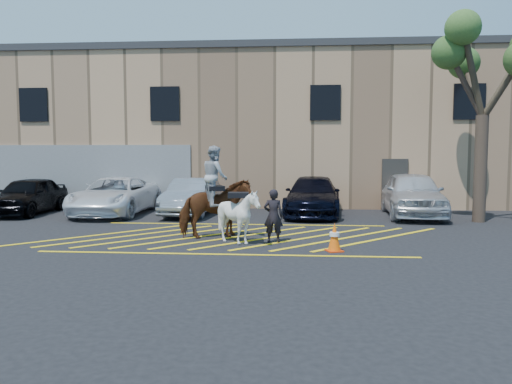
# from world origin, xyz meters

# --- Properties ---
(ground) EXTENTS (90.00, 90.00, 0.00)m
(ground) POSITION_xyz_m (0.00, 0.00, 0.00)
(ground) COLOR black
(ground) RESTS_ON ground
(car_black_suv) EXTENTS (1.90, 4.44, 1.49)m
(car_black_suv) POSITION_xyz_m (-9.02, 4.46, 0.75)
(car_black_suv) COLOR black
(car_black_suv) RESTS_ON ground
(car_white_pickup) EXTENTS (2.50, 5.35, 1.48)m
(car_white_pickup) POSITION_xyz_m (-5.47, 4.60, 0.74)
(car_white_pickup) COLOR white
(car_white_pickup) RESTS_ON ground
(car_silver_sedan) EXTENTS (1.78, 4.48, 1.45)m
(car_silver_sedan) POSITION_xyz_m (-2.36, 4.74, 0.72)
(car_silver_sedan) COLOR gray
(car_silver_sedan) RESTS_ON ground
(car_blue_suv) EXTENTS (2.49, 5.29, 1.49)m
(car_blue_suv) POSITION_xyz_m (2.44, 5.08, 0.75)
(car_blue_suv) COLOR black
(car_blue_suv) RESTS_ON ground
(car_white_suv) EXTENTS (2.41, 5.25, 1.74)m
(car_white_suv) POSITION_xyz_m (6.29, 4.93, 0.87)
(car_white_suv) COLOR silver
(car_white_suv) RESTS_ON ground
(handler) EXTENTS (0.57, 0.40, 1.49)m
(handler) POSITION_xyz_m (1.13, -1.08, 0.75)
(handler) COLOR black
(handler) RESTS_ON ground
(warehouse) EXTENTS (32.42, 10.20, 7.30)m
(warehouse) POSITION_xyz_m (-0.01, 11.99, 3.65)
(warehouse) COLOR tan
(warehouse) RESTS_ON ground
(hatching_zone) EXTENTS (12.60, 5.12, 0.01)m
(hatching_zone) POSITION_xyz_m (-0.00, -0.30, 0.01)
(hatching_zone) COLOR yellow
(hatching_zone) RESTS_ON ground
(mounted_bay) EXTENTS (2.24, 1.65, 2.70)m
(mounted_bay) POSITION_xyz_m (-0.59, -0.49, 1.09)
(mounted_bay) COLOR #5A3315
(mounted_bay) RESTS_ON ground
(saddled_white) EXTENTS (1.32, 1.46, 1.51)m
(saddled_white) POSITION_xyz_m (0.19, -1.36, 0.76)
(saddled_white) COLOR white
(saddled_white) RESTS_ON ground
(traffic_cone) EXTENTS (0.49, 0.49, 0.73)m
(traffic_cone) POSITION_xyz_m (2.73, -2.19, 0.37)
(traffic_cone) COLOR #EA3609
(traffic_cone) RESTS_ON ground
(tree) EXTENTS (3.99, 4.37, 7.31)m
(tree) POSITION_xyz_m (8.30, 3.52, 5.69)
(tree) COLOR #4D382F
(tree) RESTS_ON ground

